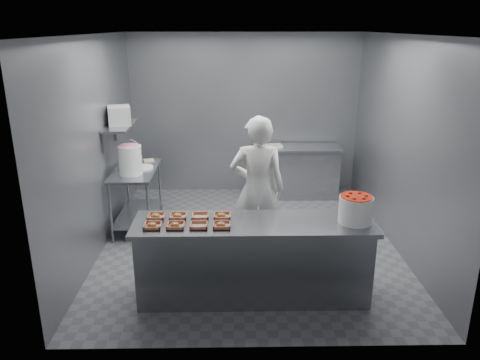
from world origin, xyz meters
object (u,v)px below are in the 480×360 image
prep_table (137,189)px  tray_4 (156,216)px  strawberry_tub (356,208)px  tray_2 (199,225)px  glaze_bucket (130,159)px  back_counter (296,171)px  tray_0 (152,225)px  tray_1 (176,225)px  appliance (119,115)px  tray_6 (200,216)px  tray_3 (222,225)px  tray_7 (222,216)px  service_counter (253,259)px  tray_5 (178,216)px  worker (257,189)px

prep_table → tray_4: bearing=-72.2°
prep_table → strawberry_tub: 3.40m
tray_2 → glaze_bucket: 2.15m
back_counter → strawberry_tub: bearing=-86.9°
tray_0 → tray_1: bearing=0.0°
glaze_bucket → appliance: (-0.16, 0.23, 0.58)m
tray_0 → tray_4: 0.25m
tray_6 → tray_0: bearing=-152.9°
tray_3 → prep_table: bearing=122.2°
tray_1 → tray_4: size_ratio=1.00×
tray_7 → back_counter: bearing=68.3°
strawberry_tub → appliance: 3.57m
tray_3 → tray_7: size_ratio=1.00×
service_counter → tray_6: bearing=168.0°
tray_7 → tray_5: bearing=180.0°
back_counter → worker: (-0.81, -2.32, 0.49)m
service_counter → tray_5: tray_5 is taller
tray_5 → tray_7: bearing=0.0°
back_counter → tray_6: 3.49m
appliance → tray_4: bearing=-82.8°
tray_5 → worker: 1.22m
back_counter → appliance: 3.26m
tray_3 → tray_4: same height
tray_1 → tray_4: (-0.24, 0.25, 0.00)m
tray_4 → tray_2: bearing=-27.1°
tray_2 → tray_3: bearing=-0.0°
back_counter → tray_5: size_ratio=8.01×
service_counter → appliance: bearing=132.9°
tray_0 → tray_6: 0.54m
service_counter → tray_3: 0.60m
back_counter → tray_3: (-1.24, -3.37, 0.47)m
tray_6 → tray_7: size_ratio=1.00×
tray_3 → service_counter: bearing=19.8°
tray_6 → glaze_bucket: (-1.08, 1.60, 0.20)m
tray_5 → strawberry_tub: size_ratio=0.52×
tray_6 → tray_4: bearing=-180.0°
tray_2 → back_counter: bearing=66.3°
tray_0 → tray_3: bearing=0.0°
tray_0 → glaze_bucket: 1.96m
tray_7 → strawberry_tub: size_ratio=0.52×
tray_1 → strawberry_tub: 1.91m
back_counter → tray_1: (-1.72, -3.37, 0.47)m
prep_table → appliance: size_ratio=3.46×
tray_2 → tray_5: tray_5 is taller
tray_1 → tray_7: size_ratio=1.00×
service_counter → worker: worker is taller
tray_7 → worker: (0.43, 0.81, 0.02)m
tray_0 → tray_5: size_ratio=1.00×
tray_0 → tray_6: tray_0 is taller
tray_5 → appliance: bearing=118.5°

